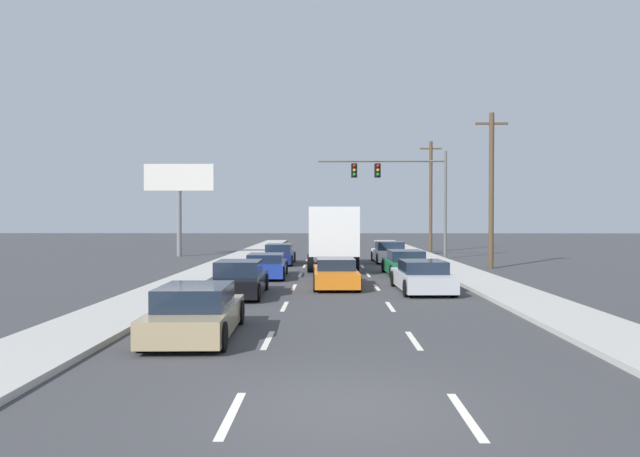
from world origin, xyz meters
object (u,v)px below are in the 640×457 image
object	(u,v)px
car_blue	(266,266)
car_black	(239,280)
car_green	(405,264)
car_navy	(279,255)
roadside_billboard	(179,188)
car_silver	(422,277)
utility_pole_far	(431,195)
box_truck	(332,233)
utility_pole_mid	(491,188)
car_white	(389,253)
car_tan	(196,313)
traffic_signal_mast	(394,180)
car_orange	(335,273)

from	to	relation	value
car_blue	car_black	xyz separation A→B (m)	(-0.28, -6.39, 0.04)
car_black	car_green	distance (m)	10.29
car_navy	car_black	distance (m)	14.11
roadside_billboard	car_silver	bearing A→B (deg)	-53.45
car_black	utility_pole_far	bearing A→B (deg)	66.04
box_truck	utility_pole_mid	world-z (taller)	utility_pole_mid
box_truck	car_white	distance (m)	5.92
car_white	car_black	bearing A→B (deg)	-114.94
car_blue	car_green	xyz separation A→B (m)	(6.83, 1.04, 0.04)
car_blue	car_silver	size ratio (longest dim) A/B	1.01
car_blue	roadside_billboard	distance (m)	17.36
car_green	box_truck	bearing A→B (deg)	135.05
utility_pole_mid	roadside_billboard	size ratio (longest dim) A/B	1.28
car_tan	car_silver	size ratio (longest dim) A/B	0.99
car_tan	box_truck	distance (m)	18.61
traffic_signal_mast	utility_pole_far	world-z (taller)	utility_pole_far
car_orange	car_white	distance (m)	13.17
car_black	utility_pole_far	xyz separation A→B (m)	(11.82, 26.60, 4.16)
traffic_signal_mast	car_tan	bearing A→B (deg)	-106.64
car_tan	traffic_signal_mast	world-z (taller)	traffic_signal_mast
car_blue	car_tan	distance (m)	13.59
car_navy	car_white	bearing A→B (deg)	11.02
car_navy	car_tan	size ratio (longest dim) A/B	1.05
utility_pole_mid	box_truck	bearing A→B (deg)	-178.90
car_black	box_truck	xyz separation A→B (m)	(3.49, 11.04, 1.41)
car_tan	car_white	bearing A→B (deg)	72.64
box_truck	car_silver	bearing A→B (deg)	-70.65
car_blue	box_truck	distance (m)	5.84
box_truck	car_orange	bearing A→B (deg)	-89.36
traffic_signal_mast	car_blue	bearing A→B (deg)	-121.56
car_blue	car_silver	xyz separation A→B (m)	(6.65, -5.13, 0.02)
car_black	car_orange	distance (m)	4.54
car_tan	traffic_signal_mast	distance (m)	27.46
roadside_billboard	car_orange	bearing A→B (deg)	-58.17
car_orange	car_tan	bearing A→B (deg)	-109.23
box_truck	utility_pole_far	world-z (taller)	utility_pole_far
traffic_signal_mast	roadside_billboard	xyz separation A→B (m)	(-15.61, 2.40, -0.45)
car_tan	car_orange	distance (m)	10.57
traffic_signal_mast	utility_pole_far	xyz separation A→B (m)	(3.98, 7.91, -0.75)
car_blue	car_green	distance (m)	6.91
car_tan	traffic_signal_mast	size ratio (longest dim) A/B	0.48
car_silver	car_blue	bearing A→B (deg)	142.34
car_navy	car_tan	bearing A→B (deg)	-90.42
car_tan	car_orange	world-z (taller)	car_tan
box_truck	car_orange	xyz separation A→B (m)	(0.09, -8.26, -1.45)
car_navy	utility_pole_far	size ratio (longest dim) A/B	0.49
roadside_billboard	car_tan	bearing A→B (deg)	-74.44
box_truck	traffic_signal_mast	distance (m)	9.47
car_silver	traffic_signal_mast	distance (m)	18.14
car_navy	roadside_billboard	bearing A→B (deg)	139.02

